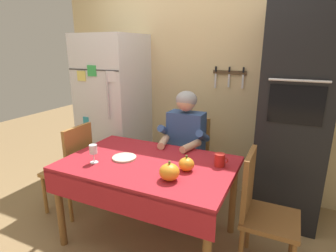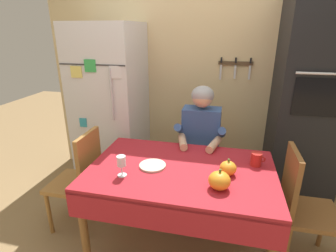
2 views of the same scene
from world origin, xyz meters
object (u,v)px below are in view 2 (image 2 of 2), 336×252
(refrigerator, at_px, (111,108))
(pumpkin_medium, at_px, (219,180))
(wine_glass, at_px, (121,162))
(serving_tray, at_px, (153,166))
(chair_left_side, at_px, (81,177))
(wall_oven, at_px, (307,105))
(chair_right_side, at_px, (301,203))
(chair_behind_person, at_px, (201,152))
(dining_table, at_px, (180,179))
(pumpkin_large, at_px, (228,168))
(seated_person, at_px, (200,140))
(coffee_mug, at_px, (256,159))

(refrigerator, xyz_separation_m, pumpkin_medium, (1.24, -1.07, -0.10))
(wine_glass, relative_size, serving_tray, 0.76)
(chair_left_side, relative_size, wine_glass, 6.01)
(wall_oven, height_order, chair_right_side, wall_oven)
(chair_behind_person, bearing_deg, chair_left_side, -143.72)
(chair_right_side, xyz_separation_m, chair_left_side, (-1.80, -0.03, 0.00))
(dining_table, distance_m, pumpkin_large, 0.37)
(serving_tray, bearing_deg, refrigerator, 129.49)
(wall_oven, height_order, seated_person, wall_oven)
(refrigerator, height_order, wine_glass, refrigerator)
(dining_table, height_order, pumpkin_medium, pumpkin_medium)
(chair_left_side, bearing_deg, pumpkin_medium, -12.53)
(chair_right_side, bearing_deg, chair_left_side, -179.19)
(serving_tray, bearing_deg, chair_right_side, 5.28)
(dining_table, bearing_deg, coffee_mug, 19.12)
(dining_table, bearing_deg, chair_behind_person, 84.26)
(chair_left_side, bearing_deg, seated_person, 28.43)
(wall_oven, bearing_deg, pumpkin_large, -127.46)
(chair_behind_person, relative_size, serving_tray, 4.56)
(chair_behind_person, relative_size, wine_glass, 6.01)
(seated_person, bearing_deg, serving_tray, -116.09)
(wine_glass, height_order, serving_tray, wine_glass)
(seated_person, height_order, pumpkin_medium, seated_person)
(chair_behind_person, distance_m, pumpkin_medium, 1.05)
(refrigerator, xyz_separation_m, coffee_mug, (1.51, -0.69, -0.11))
(chair_right_side, xyz_separation_m, pumpkin_large, (-0.56, -0.10, 0.28))
(coffee_mug, height_order, pumpkin_large, pumpkin_large)
(wall_oven, height_order, wine_glass, wall_oven)
(wall_oven, relative_size, wine_glass, 13.56)
(refrigerator, distance_m, wall_oven, 2.01)
(wall_oven, bearing_deg, chair_left_side, -156.47)
(dining_table, relative_size, chair_behind_person, 1.51)
(wall_oven, distance_m, seated_person, 1.07)
(refrigerator, distance_m, chair_right_side, 2.05)
(wine_glass, bearing_deg, chair_right_side, 12.18)
(serving_tray, bearing_deg, dining_table, 1.23)
(chair_right_side, height_order, pumpkin_medium, chair_right_side)
(wall_oven, relative_size, chair_right_side, 2.26)
(dining_table, distance_m, wine_glass, 0.47)
(refrigerator, xyz_separation_m, seated_person, (1.03, -0.28, -0.16))
(dining_table, xyz_separation_m, chair_left_side, (-0.90, 0.07, -0.14))
(wall_oven, relative_size, coffee_mug, 18.76)
(wine_glass, relative_size, pumpkin_medium, 1.06)
(chair_right_side, height_order, coffee_mug, chair_right_side)
(dining_table, bearing_deg, chair_right_side, 6.25)
(coffee_mug, relative_size, serving_tray, 0.55)
(seated_person, distance_m, pumpkin_medium, 0.83)
(refrigerator, height_order, pumpkin_large, refrigerator)
(chair_behind_person, bearing_deg, wine_glass, -115.96)
(refrigerator, relative_size, pumpkin_large, 14.34)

